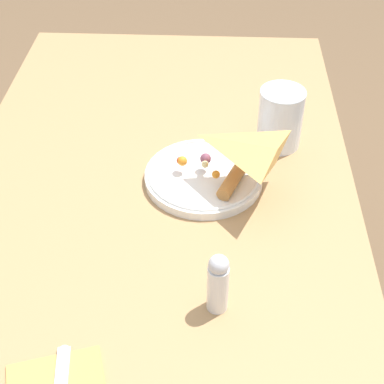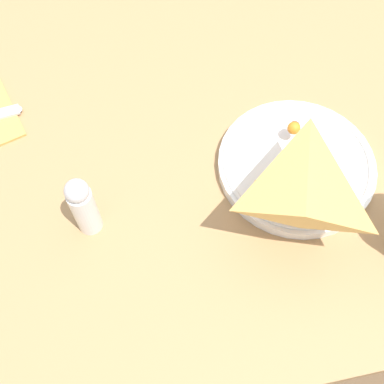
{
  "view_description": "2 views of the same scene",
  "coord_description": "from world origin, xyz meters",
  "px_view_note": "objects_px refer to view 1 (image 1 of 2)",
  "views": [
    {
      "loc": [
        -0.77,
        -0.1,
        1.4
      ],
      "look_at": [
        -0.08,
        -0.07,
        0.8
      ],
      "focal_mm": 55.0,
      "sensor_mm": 36.0,
      "label": 1
    },
    {
      "loc": [
        -0.17,
        -0.39,
        1.28
      ],
      "look_at": [
        -0.11,
        -0.12,
        0.77
      ],
      "focal_mm": 45.0,
      "sensor_mm": 36.0,
      "label": 2
    }
  ],
  "objects_px": {
    "milk_glass": "(280,120)",
    "salt_shaker": "(218,283)",
    "dining_table": "(157,236)",
    "plate_pizza": "(203,174)"
  },
  "relations": [
    {
      "from": "salt_shaker",
      "to": "plate_pizza",
      "type": "bearing_deg",
      "value": 5.82
    },
    {
      "from": "dining_table",
      "to": "milk_glass",
      "type": "height_order",
      "value": "milk_glass"
    },
    {
      "from": "dining_table",
      "to": "salt_shaker",
      "type": "bearing_deg",
      "value": -154.82
    },
    {
      "from": "dining_table",
      "to": "plate_pizza",
      "type": "height_order",
      "value": "plate_pizza"
    },
    {
      "from": "plate_pizza",
      "to": "salt_shaker",
      "type": "bearing_deg",
      "value": -174.18
    },
    {
      "from": "milk_glass",
      "to": "salt_shaker",
      "type": "height_order",
      "value": "milk_glass"
    },
    {
      "from": "plate_pizza",
      "to": "salt_shaker",
      "type": "relative_size",
      "value": 2.04
    },
    {
      "from": "milk_glass",
      "to": "salt_shaker",
      "type": "bearing_deg",
      "value": 164.46
    },
    {
      "from": "plate_pizza",
      "to": "milk_glass",
      "type": "height_order",
      "value": "milk_glass"
    },
    {
      "from": "dining_table",
      "to": "salt_shaker",
      "type": "relative_size",
      "value": 11.86
    }
  ]
}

